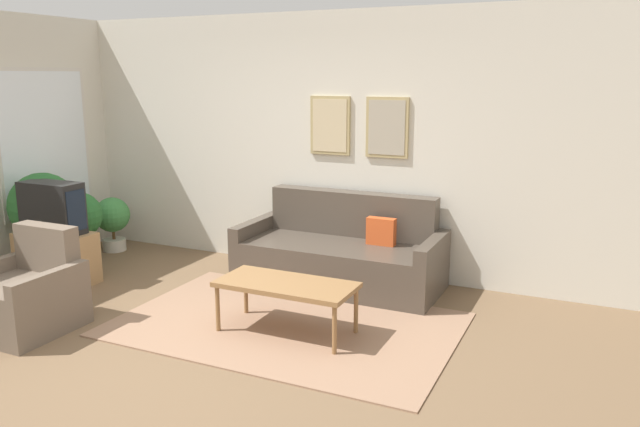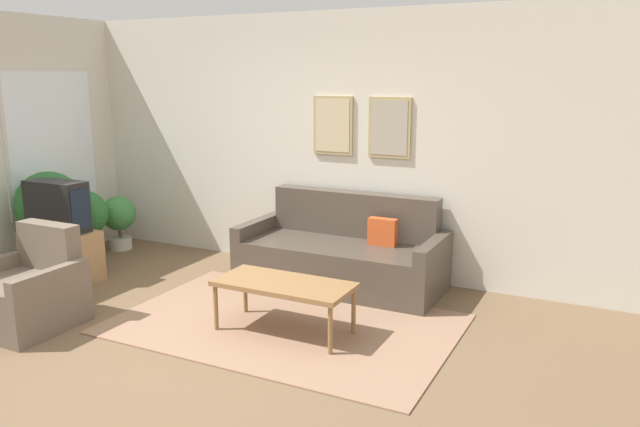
% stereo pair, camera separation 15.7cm
% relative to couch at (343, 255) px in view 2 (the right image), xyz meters
% --- Properties ---
extents(ground_plane, '(16.00, 16.00, 0.00)m').
position_rel_couch_xyz_m(ground_plane, '(-0.56, -2.03, -0.30)').
color(ground_plane, brown).
extents(area_rug, '(2.81, 1.82, 0.01)m').
position_rel_couch_xyz_m(area_rug, '(-0.01, -1.17, -0.30)').
color(area_rug, '#937056').
rests_on(area_rug, ground_plane).
extents(wall_back, '(8.00, 0.09, 2.70)m').
position_rel_couch_xyz_m(wall_back, '(-0.55, 0.46, 1.05)').
color(wall_back, beige).
rests_on(wall_back, ground_plane).
extents(couch, '(2.01, 0.90, 0.90)m').
position_rel_couch_xyz_m(couch, '(0.00, 0.00, 0.00)').
color(couch, '#4C4238').
rests_on(couch, ground_plane).
extents(coffee_table, '(1.12, 0.52, 0.43)m').
position_rel_couch_xyz_m(coffee_table, '(0.07, -1.31, 0.09)').
color(coffee_table, olive).
rests_on(coffee_table, ground_plane).
extents(tv_stand, '(0.78, 0.42, 0.52)m').
position_rel_couch_xyz_m(tv_stand, '(-2.62, -1.16, -0.04)').
color(tv_stand, '#A87F51').
rests_on(tv_stand, ground_plane).
extents(tv, '(0.64, 0.28, 0.51)m').
position_rel_couch_xyz_m(tv, '(-2.62, -1.16, 0.47)').
color(tv, black).
rests_on(tv, tv_stand).
extents(armchair, '(0.77, 0.76, 0.83)m').
position_rel_couch_xyz_m(armchair, '(-1.93, -2.13, -0.03)').
color(armchair, '#6B5B4C').
rests_on(armchair, ground_plane).
extents(potted_plant_tall, '(0.70, 0.70, 1.07)m').
position_rel_couch_xyz_m(potted_plant_tall, '(-2.98, -0.96, 0.39)').
color(potted_plant_tall, '#935638').
rests_on(potted_plant_tall, ground_plane).
extents(potted_plant_by_window, '(0.41, 0.41, 0.65)m').
position_rel_couch_xyz_m(potted_plant_by_window, '(-2.95, -0.01, 0.09)').
color(potted_plant_by_window, beige).
rests_on(potted_plant_by_window, ground_plane).
extents(potted_plant_small, '(0.51, 0.51, 0.80)m').
position_rel_couch_xyz_m(potted_plant_small, '(-2.93, -0.54, 0.19)').
color(potted_plant_small, slate).
rests_on(potted_plant_small, ground_plane).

